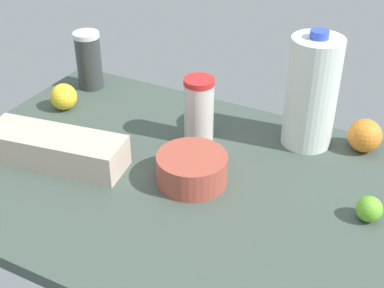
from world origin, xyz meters
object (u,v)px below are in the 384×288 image
at_px(tumbler_cup, 199,110).
at_px(lemon_loose, 64,97).
at_px(lime_beside_bowl, 369,209).
at_px(orange_by_jug, 365,136).
at_px(milk_jug, 312,92).
at_px(mixing_bowl, 191,168).
at_px(egg_carton, 56,149).
at_px(shaker_bottle, 89,60).

distance_m(tumbler_cup, lemon_loose, 0.41).
bearing_deg(lime_beside_bowl, orange_by_jug, -75.24).
bearing_deg(orange_by_jug, lime_beside_bowl, 104.76).
xyz_separation_m(milk_jug, lime_beside_bowl, (-0.20, 0.23, -0.11)).
xyz_separation_m(milk_jug, lemon_loose, (0.65, 0.14, -0.10)).
xyz_separation_m(tumbler_cup, mixing_bowl, (-0.07, 0.17, -0.05)).
xyz_separation_m(egg_carton, shaker_bottle, (0.17, -0.36, 0.05)).
height_order(milk_jug, lime_beside_bowl, milk_jug).
relative_size(milk_jug, lime_beside_bowl, 5.44).
bearing_deg(lemon_loose, shaker_bottle, -83.48).
xyz_separation_m(shaker_bottle, lemon_loose, (-0.02, 0.15, -0.05)).
relative_size(orange_by_jug, lime_beside_bowl, 1.52).
relative_size(mixing_bowl, lemon_loose, 2.16).
xyz_separation_m(tumbler_cup, lime_beside_bowl, (-0.45, 0.12, -0.06)).
bearing_deg(shaker_bottle, lemon_loose, 96.52).
distance_m(egg_carton, lime_beside_bowl, 0.71).
distance_m(egg_carton, mixing_bowl, 0.33).
xyz_separation_m(milk_jug, mixing_bowl, (0.18, 0.28, -0.10)).
bearing_deg(tumbler_cup, lemon_loose, 4.56).
bearing_deg(lime_beside_bowl, lemon_loose, -5.70).
relative_size(egg_carton, shaker_bottle, 1.97).
relative_size(lemon_loose, lime_beside_bowl, 1.36).
xyz_separation_m(tumbler_cup, shaker_bottle, (0.42, -0.11, 0.00)).
bearing_deg(mixing_bowl, milk_jug, -122.94).
height_order(egg_carton, tumbler_cup, tumbler_cup).
height_order(shaker_bottle, mixing_bowl, shaker_bottle).
relative_size(egg_carton, mixing_bowl, 2.11).
bearing_deg(egg_carton, tumbler_cup, -144.28).
bearing_deg(milk_jug, egg_carton, 36.05).
relative_size(tumbler_cup, shaker_bottle, 0.99).
xyz_separation_m(milk_jug, egg_carton, (0.49, 0.36, -0.10)).
bearing_deg(mixing_bowl, egg_carton, 14.83).
distance_m(shaker_bottle, mixing_bowl, 0.56).
relative_size(shaker_bottle, lime_beside_bowl, 3.15).
xyz_separation_m(shaker_bottle, orange_by_jug, (-0.80, -0.03, -0.04)).
bearing_deg(shaker_bottle, orange_by_jug, -178.07).
relative_size(mixing_bowl, orange_by_jug, 1.94).
bearing_deg(lime_beside_bowl, tumbler_cup, -14.63).
relative_size(tumbler_cup, orange_by_jug, 2.05).
distance_m(tumbler_cup, lime_beside_bowl, 0.47).
height_order(milk_jug, egg_carton, milk_jug).
bearing_deg(egg_carton, mixing_bowl, -174.35).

